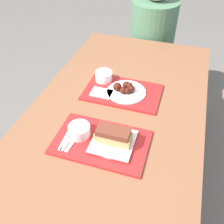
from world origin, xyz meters
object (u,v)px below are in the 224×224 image
Objects in this scene: brisket_sandwich_plate at (113,138)px; bowl_coleslaw_far at (104,76)px; wings_plate_far at (125,89)px; tray_far at (122,92)px; tray_near at (101,142)px; person_seated_across at (153,29)px; bowl_coleslaw_near at (79,130)px.

brisket_sandwich_plate is 0.53m from bowl_coleslaw_far.
wings_plate_far is at bearing 97.10° from brisket_sandwich_plate.
tray_far is 0.41m from brisket_sandwich_plate.
tray_near and tray_far have the same top height.
person_seated_across is (-0.01, 1.36, -0.00)m from tray_near.
bowl_coleslaw_far reaches higher than tray_near.
person_seated_across reaches higher than tray_far.
bowl_coleslaw_far is (-0.04, 0.48, 0.00)m from bowl_coleslaw_near.
tray_far is 0.41m from bowl_coleslaw_near.
person_seated_across is at bearing 89.76° from tray_far.
brisket_sandwich_plate is at bearing -0.65° from bowl_coleslaw_near.
bowl_coleslaw_far is (-0.16, 0.49, 0.04)m from tray_near.
wings_plate_far is at bearing -89.16° from person_seated_across.
tray_far is at bearing -90.24° from person_seated_across.
bowl_coleslaw_far reaches higher than tray_far.
tray_near is 0.61× the size of person_seated_across.
tray_near is at bearing -89.69° from person_seated_across.
wings_plate_far is 0.96m from person_seated_across.
person_seated_across reaches higher than wings_plate_far.
brisket_sandwich_plate reaches higher than bowl_coleslaw_far.
wings_plate_far is at bearing 73.11° from bowl_coleslaw_near.
tray_near is 4.27× the size of bowl_coleslaw_near.
bowl_coleslaw_far is 0.89m from person_seated_across.
bowl_coleslaw_near is at bearing 175.50° from tray_near.
bowl_coleslaw_near is at bearing -104.46° from tray_far.
brisket_sandwich_plate is at bearing -66.22° from bowl_coleslaw_far.
bowl_coleslaw_near is 0.42m from wings_plate_far.
tray_near is 1.36m from person_seated_across.
tray_near is 1.00× the size of tray_far.
tray_far is at bearing 75.54° from bowl_coleslaw_near.
bowl_coleslaw_near reaches higher than tray_far.
brisket_sandwich_plate is (0.07, -0.40, 0.04)m from tray_far.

